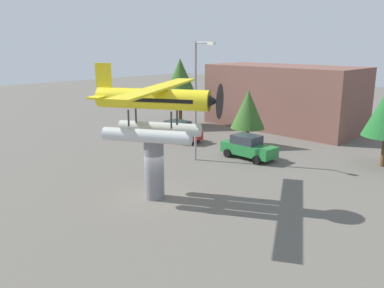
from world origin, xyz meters
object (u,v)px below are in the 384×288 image
storefront_building (283,97)px  tree_west (180,82)px  car_near_red (179,131)px  display_pedestal (154,168)px  car_mid_green (248,147)px  tree_east (248,110)px  streetlight_primary (197,94)px  floatplane_monument (155,108)px

storefront_building → tree_west: size_ratio=2.19×
storefront_building → tree_west: (-7.90, -7.01, 1.52)m
car_near_red → storefront_building: bearing=73.7°
storefront_building → display_pedestal: bearing=-75.8°
display_pedestal → car_mid_green: size_ratio=0.82×
car_near_red → display_pedestal: bearing=-49.4°
tree_west → tree_east: size_ratio=1.48×
car_mid_green → streetlight_primary: size_ratio=0.49×
display_pedestal → car_near_red: 13.81m
streetlight_primary → storefront_building: 15.21m
display_pedestal → storefront_building: (-5.59, 22.00, 1.43)m
tree_west → tree_east: (10.04, -1.80, -1.56)m
floatplane_monument → car_near_red: bearing=101.7°
tree_east → floatplane_monument: bearing=-74.8°
car_near_red → storefront_building: storefront_building is taller
display_pedestal → tree_east: size_ratio=0.73×
car_mid_green → tree_east: size_ratio=0.89×
floatplane_monument → streetlight_primary: bearing=87.6°
car_near_red → tree_east: bearing=26.2°
car_near_red → tree_west: 7.43m
display_pedestal → tree_east: (-3.45, 13.18, 1.39)m
floatplane_monument → tree_east: bearing=75.8°
car_mid_green → streetlight_primary: (-2.37, -3.12, 4.08)m
display_pedestal → car_mid_green: display_pedestal is taller
car_near_red → streetlight_primary: 7.67m
display_pedestal → car_near_red: (-8.96, 10.47, -0.85)m
streetlight_primary → display_pedestal: bearing=-63.9°
storefront_building → tree_west: bearing=-138.4°
car_mid_green → display_pedestal: bearing=-83.9°
car_mid_green → storefront_building: (-4.51, 11.82, 2.28)m
display_pedestal → car_near_red: display_pedestal is taller
car_mid_green → storefront_building: size_ratio=0.27×
display_pedestal → streetlight_primary: bearing=116.1°
floatplane_monument → tree_east: 13.74m
car_mid_green → storefront_building: bearing=110.9°
tree_west → tree_east: 10.32m
tree_east → storefront_building: bearing=103.7°
car_near_red → car_mid_green: same height
car_mid_green → streetlight_primary: streetlight_primary is taller
streetlight_primary → tree_east: streetlight_primary is taller
car_mid_green → streetlight_primary: 5.66m
floatplane_monument → storefront_building: (-5.70, 21.94, -1.96)m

